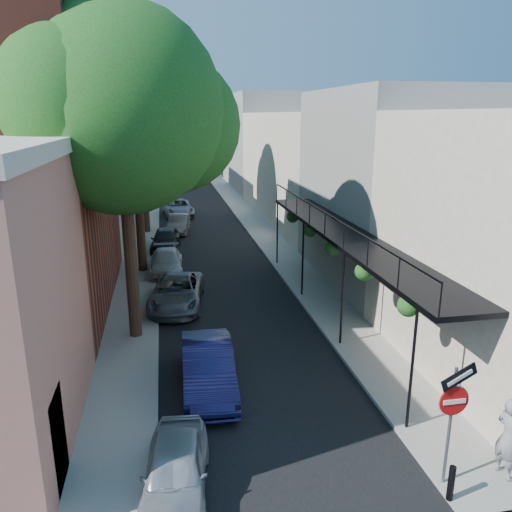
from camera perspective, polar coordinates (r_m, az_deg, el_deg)
name	(u,v)px	position (r m, az deg, el deg)	size (l,w,h in m)	color
road_surface	(199,222)	(38.15, -6.49, 3.89)	(6.00, 64.00, 0.01)	black
sidewalk_left	(146,223)	(38.08, -12.51, 3.67)	(2.00, 64.00, 0.12)	gray
sidewalk_right	(251,219)	(38.62, -0.55, 4.22)	(2.00, 64.00, 0.12)	gray
buildings_left	(61,159)	(36.75, -21.44, 10.24)	(10.10, 59.10, 12.00)	tan
buildings_right	(317,162)	(38.66, 7.00, 10.66)	(9.80, 55.00, 10.00)	beige
sign_post	(453,405)	(11.58, 21.62, -15.59)	(0.89, 0.17, 2.99)	#595B60
bollard	(451,483)	(12.04, 21.40, -23.02)	(0.14, 0.14, 0.80)	black
oak_near	(135,114)	(17.52, -13.71, 15.48)	(7.48, 6.80, 11.42)	#311C13
oak_mid	(142,132)	(25.50, -12.85, 13.68)	(6.60, 6.00, 10.20)	#311C13
oak_far	(147,108)	(34.53, -12.37, 16.18)	(7.70, 7.00, 11.90)	#311C13
parked_car_a	(176,470)	(11.66, -9.18, -23.04)	(1.37, 3.40, 1.16)	#8E969E
parked_car_b	(208,368)	(15.08, -5.50, -12.60)	(1.48, 4.23, 1.39)	#171645
parked_car_c	(177,292)	(21.38, -9.03, -4.11)	(2.10, 4.56, 1.27)	#595D61
parked_car_d	(166,262)	(25.93, -10.21, -0.70)	(1.62, 4.00, 1.16)	silver
parked_car_e	(165,239)	(30.32, -10.33, 1.88)	(1.58, 3.92, 1.33)	black
parked_car_f	(179,224)	(34.81, -8.83, 3.66)	(1.29, 3.71, 1.22)	#655C55
parked_car_g	(178,208)	(40.61, -8.91, 5.47)	(2.19, 4.75, 1.32)	gray
pedestrian	(509,438)	(12.83, 26.95, -18.03)	(0.70, 0.46, 1.91)	gray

